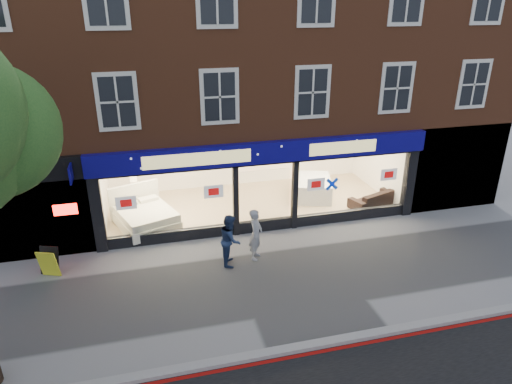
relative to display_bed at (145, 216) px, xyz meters
name	(u,v)px	position (x,y,z in m)	size (l,w,h in m)	color
ground	(293,277)	(4.08, -4.33, -0.45)	(120.00, 120.00, 0.00)	gray
kerb_line	(336,349)	(4.08, -7.43, -0.45)	(60.00, 0.10, 0.01)	#8C0A07
kerb_stone	(332,341)	(4.08, -7.23, -0.39)	(60.00, 0.25, 0.12)	gray
showroom_floor	(251,204)	(4.08, 0.92, -0.40)	(11.00, 4.50, 0.10)	tan
building	(239,25)	(4.06, 2.61, 6.22)	(19.00, 8.26, 10.30)	brown
display_bed	(145,216)	(0.00, 0.00, 0.00)	(2.47, 2.71, 1.26)	silver
bedside_table	(135,196)	(-0.32, 2.13, -0.08)	(0.45, 0.45, 0.55)	brown
mattress_stack	(311,188)	(6.62, 0.97, 0.03)	(2.04, 2.30, 0.76)	silver
sofa	(373,198)	(8.68, -0.43, -0.06)	(2.03, 0.79, 0.59)	black
a_board	(49,262)	(-2.82, -2.45, -0.01)	(0.58, 0.37, 0.89)	gold
pedestrian_grey	(256,234)	(3.29, -2.98, 0.38)	(0.61, 0.40, 1.66)	#96979D
pedestrian_blue	(230,240)	(2.47, -3.09, 0.36)	(0.79, 0.61, 1.62)	#1B2A4D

